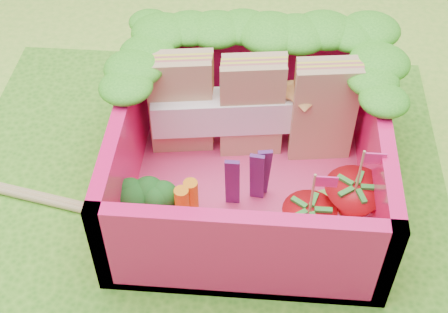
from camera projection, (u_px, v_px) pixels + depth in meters
ground at (198, 212)px, 3.23m from camera, size 14.00×14.00×0.00m
placemat at (198, 210)px, 3.22m from camera, size 2.60×2.60×0.03m
bento_floor at (248, 188)px, 3.27m from camera, size 1.30×1.30×0.05m
bento_box at (249, 154)px, 3.09m from camera, size 1.30×1.30×0.55m
lettuce_ruffle at (256, 42)px, 3.19m from camera, size 1.43×0.83×0.11m
sandwich_stack at (253, 107)px, 3.25m from camera, size 1.09×0.31×0.58m
broccoli at (148, 195)px, 2.97m from camera, size 0.32×0.32×0.25m
carrot_sticks at (187, 206)px, 2.97m from camera, size 0.11×0.13×0.29m
purple_wedges at (251, 177)px, 3.03m from camera, size 0.21×0.10×0.38m
strawberry_left at (307, 227)px, 2.90m from camera, size 0.25×0.25×0.49m
strawberry_right at (352, 207)px, 2.95m from camera, size 0.29×0.29×0.53m
snap_peas at (319, 221)px, 3.05m from camera, size 0.60×0.54×0.05m
chopsticks at (12, 191)px, 3.26m from camera, size 2.45×0.56×0.04m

